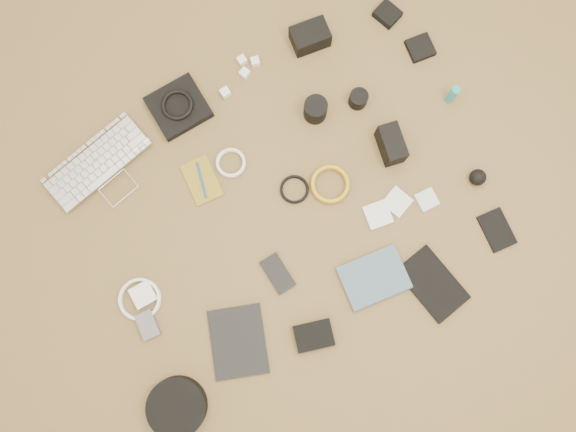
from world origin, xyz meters
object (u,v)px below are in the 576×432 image
laptop (107,174)px  dslr_camera (310,37)px  headphone_case (177,407)px  tablet (238,342)px  paperback (384,300)px  phone (278,274)px

laptop → dslr_camera: bearing=-6.2°
laptop → headphone_case: size_ratio=1.94×
laptop → tablet: 0.70m
paperback → laptop: bearing=43.1°
phone → dslr_camera: bearing=50.3°
phone → headphone_case: headphone_case is taller
dslr_camera → paperback: bearing=-96.6°
laptop → tablet: (0.12, -0.69, -0.01)m
laptop → paperback: size_ratio=1.75×
headphone_case → paperback: headphone_case is taller
tablet → headphone_case: bearing=-142.3°
tablet → phone: (0.21, 0.13, -0.00)m
headphone_case → laptop: bearing=80.1°
dslr_camera → phone: size_ratio=1.00×
laptop → headphone_case: bearing=-112.3°
tablet → paperback: 0.49m
laptop → headphone_case: 0.79m
phone → paperback: paperback is taller
dslr_camera → tablet: dslr_camera is taller
phone → headphone_case: bearing=-159.0°
dslr_camera → laptop: bearing=-166.3°
laptop → dslr_camera: 0.83m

